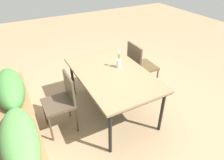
{
  "coord_description": "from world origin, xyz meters",
  "views": [
    {
      "loc": [
        -2.31,
        1.24,
        2.24
      ],
      "look_at": [
        -0.1,
        0.04,
        0.6
      ],
      "focal_mm": 31.77,
      "sensor_mm": 36.0,
      "label": 1
    }
  ],
  "objects_px": {
    "dining_table": "(112,75)",
    "chair_far_side": "(62,99)",
    "flower_vase": "(119,61)",
    "planter_box": "(17,117)",
    "chair_near_right": "(140,64)"
  },
  "relations": [
    {
      "from": "dining_table",
      "to": "chair_far_side",
      "type": "bearing_deg",
      "value": 88.75
    },
    {
      "from": "flower_vase",
      "to": "planter_box",
      "type": "bearing_deg",
      "value": 86.8
    },
    {
      "from": "chair_far_side",
      "to": "planter_box",
      "type": "distance_m",
      "value": 0.67
    },
    {
      "from": "dining_table",
      "to": "chair_near_right",
      "type": "relative_size",
      "value": 1.75
    },
    {
      "from": "planter_box",
      "to": "chair_far_side",
      "type": "bearing_deg",
      "value": -104.47
    },
    {
      "from": "dining_table",
      "to": "chair_far_side",
      "type": "xyz_separation_m",
      "value": [
        0.02,
        0.78,
        -0.17
      ]
    },
    {
      "from": "chair_far_side",
      "to": "planter_box",
      "type": "bearing_deg",
      "value": 75.65
    },
    {
      "from": "chair_near_right",
      "to": "chair_far_side",
      "type": "height_order",
      "value": "chair_near_right"
    },
    {
      "from": "chair_far_side",
      "to": "flower_vase",
      "type": "distance_m",
      "value": 1.0
    },
    {
      "from": "flower_vase",
      "to": "planter_box",
      "type": "height_order",
      "value": "flower_vase"
    },
    {
      "from": "dining_table",
      "to": "flower_vase",
      "type": "xyz_separation_m",
      "value": [
        0.09,
        -0.16,
        0.15
      ]
    },
    {
      "from": "dining_table",
      "to": "flower_vase",
      "type": "bearing_deg",
      "value": -61.38
    },
    {
      "from": "dining_table",
      "to": "chair_near_right",
      "type": "height_order",
      "value": "chair_near_right"
    },
    {
      "from": "dining_table",
      "to": "planter_box",
      "type": "relative_size",
      "value": 0.65
    },
    {
      "from": "dining_table",
      "to": "planter_box",
      "type": "distance_m",
      "value": 1.46
    }
  ]
}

